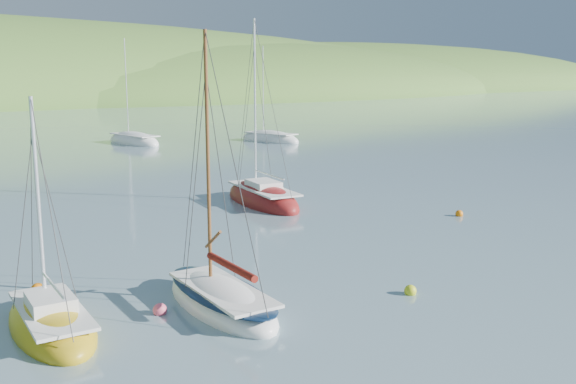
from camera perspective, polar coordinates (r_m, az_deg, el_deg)
ground at (r=21.27m, az=9.52°, el=-10.25°), size 700.00×700.00×0.00m
daysailer_white at (r=21.22m, az=-5.96°, el=-9.58°), size 2.68×6.30×9.48m
sloop_red at (r=37.24m, az=-2.28°, el=-0.67°), size 3.87×8.03×11.39m
sailboat_yellow at (r=20.60m, az=-20.27°, el=-10.97°), size 2.71×5.82×7.51m
distant_sloop_b at (r=69.90m, az=-13.54°, el=4.36°), size 4.04×8.65×11.88m
distant_sloop_d at (r=70.28m, az=-1.62°, el=4.68°), size 4.47×8.24×11.16m
mooring_buoys at (r=24.10m, az=-2.91°, el=-7.28°), size 21.83×8.24×0.48m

